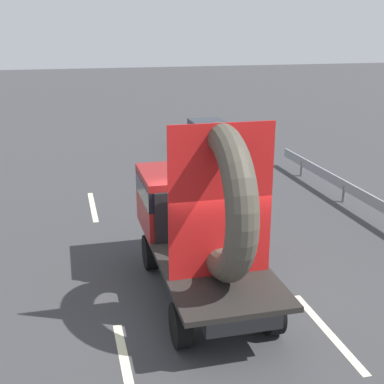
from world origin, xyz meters
name	(u,v)px	position (x,y,z in m)	size (l,w,h in m)	color
ground_plane	(221,300)	(0.00, 0.00, 0.00)	(120.00, 120.00, 0.00)	#38383A
flatbed_truck	(199,213)	(-0.30, 0.61, 1.71)	(2.02, 5.08, 3.85)	black
distant_sedan	(208,134)	(3.46, 13.29, 0.67)	(1.64, 3.83, 1.25)	black
guardrail	(372,201)	(5.61, 3.46, 0.53)	(0.10, 12.33, 0.71)	gray
lane_dash_left_near	(126,366)	(-2.18, -1.73, 0.00)	(2.55, 0.16, 0.01)	beige
lane_dash_left_far	(93,206)	(-2.18, 6.48, 0.00)	(2.78, 0.16, 0.01)	beige
lane_dash_right_near	(327,331)	(1.58, -1.59, 0.00)	(2.71, 0.16, 0.01)	beige
lane_dash_right_far	(213,202)	(1.58, 6.00, 0.00)	(2.44, 0.16, 0.01)	beige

